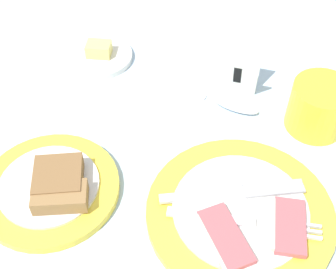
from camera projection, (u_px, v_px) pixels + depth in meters
name	position (u px, v px, depth m)	size (l,w,h in m)	color
ground_plane	(190.00, 188.00, 0.62)	(3.00, 3.00, 0.00)	#A3BCD1
breakfast_plate	(241.00, 213.00, 0.58)	(0.23, 0.23, 0.02)	yellow
bread_plate	(52.00, 187.00, 0.60)	(0.18, 0.18, 0.04)	yellow
sugar_cup	(319.00, 106.00, 0.66)	(0.09, 0.09, 0.07)	yellow
butter_dish	(100.00, 55.00, 0.79)	(0.11, 0.11, 0.03)	silver
number_card	(239.00, 71.00, 0.72)	(0.06, 0.05, 0.07)	white
teaspoon_by_saucer	(220.00, 101.00, 0.72)	(0.19, 0.05, 0.01)	silver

